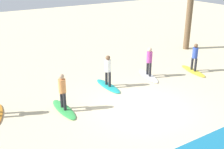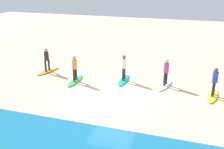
{
  "view_description": "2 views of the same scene",
  "coord_description": "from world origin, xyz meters",
  "px_view_note": "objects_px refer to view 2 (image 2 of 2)",
  "views": [
    {
      "loc": [
        7.03,
        8.7,
        6.14
      ],
      "look_at": [
        0.69,
        -1.49,
        1.27
      ],
      "focal_mm": 44.93,
      "sensor_mm": 36.0,
      "label": 1
    },
    {
      "loc": [
        -4.05,
        12.77,
        6.44
      ],
      "look_at": [
        0.4,
        -1.12,
        0.99
      ],
      "focal_mm": 42.55,
      "sensor_mm": 36.0,
      "label": 2
    }
  ],
  "objects_px": {
    "surfer_white": "(166,70)",
    "surfboard_teal": "(124,80)",
    "surfer_green": "(75,66)",
    "surfboard_white": "(165,85)",
    "surfer_orange": "(47,58)",
    "surfboard_orange": "(48,71)",
    "surfboard_green": "(75,81)",
    "surfer_teal": "(124,66)",
    "surfboard_yellow": "(212,96)",
    "surfer_yellow": "(215,80)"
  },
  "relations": [
    {
      "from": "surfboard_white",
      "to": "surfer_white",
      "type": "xyz_separation_m",
      "value": [
        0.0,
        -0.0,
        0.99
      ]
    },
    {
      "from": "surfboard_yellow",
      "to": "surfer_green",
      "type": "height_order",
      "value": "surfer_green"
    },
    {
      "from": "surfboard_green",
      "to": "surfer_orange",
      "type": "bearing_deg",
      "value": -113.38
    },
    {
      "from": "surfboard_teal",
      "to": "surfer_green",
      "type": "height_order",
      "value": "surfer_green"
    },
    {
      "from": "surfboard_green",
      "to": "surfer_orange",
      "type": "height_order",
      "value": "surfer_orange"
    },
    {
      "from": "surfer_yellow",
      "to": "surfer_white",
      "type": "bearing_deg",
      "value": -15.89
    },
    {
      "from": "surfboard_green",
      "to": "surfer_orange",
      "type": "relative_size",
      "value": 1.28
    },
    {
      "from": "surfboard_orange",
      "to": "surfer_green",
      "type": "bearing_deg",
      "value": 83.13
    },
    {
      "from": "surfer_green",
      "to": "surfer_orange",
      "type": "bearing_deg",
      "value": -22.06
    },
    {
      "from": "surfboard_yellow",
      "to": "surfer_yellow",
      "type": "distance_m",
      "value": 0.99
    },
    {
      "from": "surfer_yellow",
      "to": "surfboard_teal",
      "type": "relative_size",
      "value": 0.78
    },
    {
      "from": "surfboard_yellow",
      "to": "surfer_green",
      "type": "bearing_deg",
      "value": -78.83
    },
    {
      "from": "surfer_yellow",
      "to": "surfer_teal",
      "type": "height_order",
      "value": "same"
    },
    {
      "from": "surfer_white",
      "to": "surfer_teal",
      "type": "xyz_separation_m",
      "value": [
        2.68,
        -0.03,
        0.0
      ]
    },
    {
      "from": "surfer_teal",
      "to": "surfboard_orange",
      "type": "relative_size",
      "value": 0.78
    },
    {
      "from": "surfboard_green",
      "to": "surfer_teal",
      "type": "bearing_deg",
      "value": 109.01
    },
    {
      "from": "surfer_teal",
      "to": "surfer_green",
      "type": "bearing_deg",
      "value": 20.32
    },
    {
      "from": "surfer_yellow",
      "to": "surfboard_orange",
      "type": "bearing_deg",
      "value": -4.17
    },
    {
      "from": "surfer_white",
      "to": "surfboard_teal",
      "type": "height_order",
      "value": "surfer_white"
    },
    {
      "from": "surfer_yellow",
      "to": "surfer_orange",
      "type": "bearing_deg",
      "value": -4.17
    },
    {
      "from": "surfboard_white",
      "to": "surfer_white",
      "type": "bearing_deg",
      "value": -168.04
    },
    {
      "from": "surfer_white",
      "to": "surfboard_orange",
      "type": "relative_size",
      "value": 0.78
    },
    {
      "from": "surfboard_teal",
      "to": "surfer_orange",
      "type": "bearing_deg",
      "value": -90.96
    },
    {
      "from": "surfboard_white",
      "to": "surfboard_orange",
      "type": "xyz_separation_m",
      "value": [
        8.29,
        -0.02,
        0.0
      ]
    },
    {
      "from": "surfboard_green",
      "to": "surfboard_white",
      "type": "bearing_deg",
      "value": 99.34
    },
    {
      "from": "surfboard_yellow",
      "to": "surfboard_teal",
      "type": "xyz_separation_m",
      "value": [
        5.44,
        -0.82,
        0.0
      ]
    },
    {
      "from": "surfer_teal",
      "to": "surfboard_green",
      "type": "height_order",
      "value": "surfer_teal"
    },
    {
      "from": "surfboard_green",
      "to": "surfer_green",
      "type": "relative_size",
      "value": 1.28
    },
    {
      "from": "surfboard_orange",
      "to": "surfer_orange",
      "type": "bearing_deg",
      "value": 15.19
    },
    {
      "from": "surfer_white",
      "to": "surfer_teal",
      "type": "distance_m",
      "value": 2.68
    },
    {
      "from": "surfboard_orange",
      "to": "surfer_orange",
      "type": "height_order",
      "value": "surfer_orange"
    },
    {
      "from": "surfboard_white",
      "to": "surfer_green",
      "type": "relative_size",
      "value": 1.28
    },
    {
      "from": "surfboard_orange",
      "to": "surfboard_green",
      "type": "bearing_deg",
      "value": 83.13
    },
    {
      "from": "surfer_orange",
      "to": "surfboard_orange",
      "type": "bearing_deg",
      "value": -90.0
    },
    {
      "from": "surfer_yellow",
      "to": "surfer_teal",
      "type": "relative_size",
      "value": 1.0
    },
    {
      "from": "surfer_yellow",
      "to": "surfer_teal",
      "type": "distance_m",
      "value": 5.5
    },
    {
      "from": "surfer_teal",
      "to": "surfer_orange",
      "type": "xyz_separation_m",
      "value": [
        5.61,
        0.01,
        0.0
      ]
    },
    {
      "from": "surfboard_green",
      "to": "surfer_white",
      "type": "bearing_deg",
      "value": 99.34
    },
    {
      "from": "surfboard_green",
      "to": "surfboard_orange",
      "type": "distance_m",
      "value": 2.87
    },
    {
      "from": "surfboard_white",
      "to": "surfer_green",
      "type": "bearing_deg",
      "value": -67.38
    },
    {
      "from": "surfboard_white",
      "to": "surfer_orange",
      "type": "relative_size",
      "value": 1.28
    },
    {
      "from": "surfboard_white",
      "to": "surfer_orange",
      "type": "bearing_deg",
      "value": -78.18
    },
    {
      "from": "surfer_yellow",
      "to": "surfboard_green",
      "type": "bearing_deg",
      "value": 1.85
    },
    {
      "from": "surfer_yellow",
      "to": "surfer_white",
      "type": "xyz_separation_m",
      "value": [
        2.77,
        -0.79,
        0.0
      ]
    },
    {
      "from": "surfboard_yellow",
      "to": "surfer_white",
      "type": "distance_m",
      "value": 3.04
    },
    {
      "from": "surfer_white",
      "to": "surfer_green",
      "type": "height_order",
      "value": "same"
    },
    {
      "from": "surfer_white",
      "to": "surfboard_green",
      "type": "xyz_separation_m",
      "value": [
        5.63,
        1.06,
        -0.99
      ]
    },
    {
      "from": "surfer_green",
      "to": "surfer_yellow",
      "type": "bearing_deg",
      "value": -178.15
    },
    {
      "from": "surfboard_yellow",
      "to": "surfer_orange",
      "type": "bearing_deg",
      "value": -84.86
    },
    {
      "from": "surfboard_teal",
      "to": "surfer_green",
      "type": "distance_m",
      "value": 3.3
    }
  ]
}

